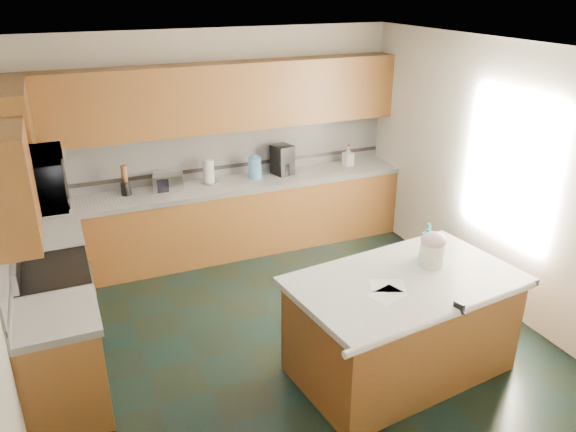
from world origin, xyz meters
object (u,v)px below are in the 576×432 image
island_top (406,281)px  toaster_oven (168,182)px  treat_jar (432,255)px  knife_block (57,195)px  soap_bottle_island (428,241)px  coffee_maker (282,160)px  island_base (401,328)px

island_top → toaster_oven: toaster_oven is taller
treat_jar → knife_block: 4.01m
knife_block → soap_bottle_island: bearing=-17.2°
treat_jar → soap_bottle_island: (0.05, 0.14, 0.06)m
treat_jar → coffee_maker: (-0.24, 2.80, 0.08)m
toaster_oven → coffee_maker: coffee_maker is taller
coffee_maker → soap_bottle_island: bearing=-98.6°
soap_bottle_island → toaster_oven: bearing=146.3°
toaster_oven → knife_block: bearing=-166.6°
island_top → soap_bottle_island: size_ratio=5.80×
knife_block → toaster_oven: 1.21m
soap_bottle_island → coffee_maker: bearing=118.9°
island_top → soap_bottle_island: 0.49m
knife_block → island_top: bearing=-23.7°
knife_block → coffee_maker: 2.67m
toaster_oven → coffee_maker: (1.46, 0.03, 0.09)m
island_base → knife_block: (-2.58, 2.87, 0.61)m
island_top → treat_jar: 0.37m
treat_jar → coffee_maker: size_ratio=0.56×
island_base → soap_bottle_island: (0.38, 0.25, 0.65)m
soap_bottle_island → coffee_maker: coffee_maker is taller
island_base → toaster_oven: bearing=108.7°
island_base → island_top: (-0.00, 0.00, 0.46)m
island_base → toaster_oven: (-1.37, 2.87, 0.59)m
island_top → coffee_maker: 2.91m
knife_block → treat_jar: bearing=-19.2°
island_top → treat_jar: (0.33, 0.10, 0.14)m
island_base → island_top: size_ratio=0.95×
treat_jar → toaster_oven: size_ratio=0.61×
soap_bottle_island → coffee_maker: size_ratio=0.88×
knife_block → toaster_oven: (1.21, 0.00, -0.02)m
island_top → coffee_maker: bearing=81.5°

